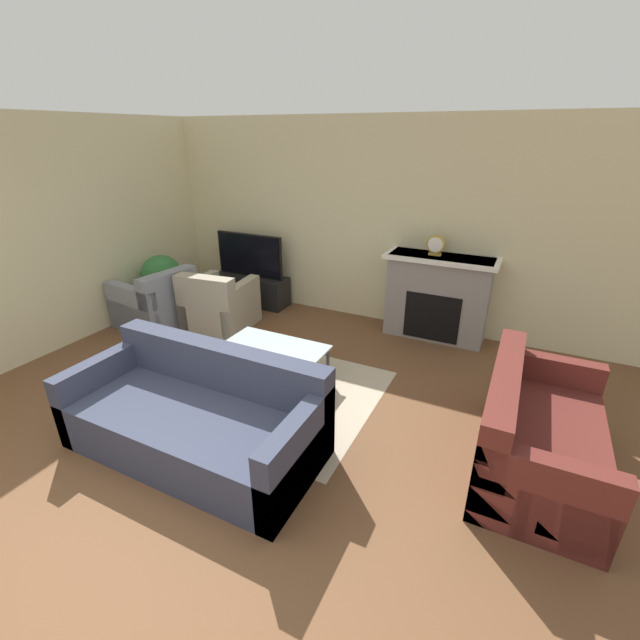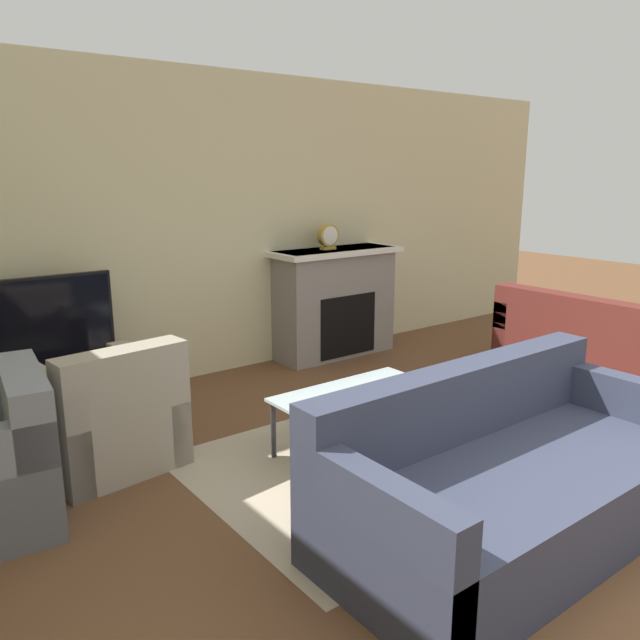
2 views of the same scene
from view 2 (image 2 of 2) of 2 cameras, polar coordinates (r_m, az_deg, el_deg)
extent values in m
cube|color=beige|center=(5.76, -9.08, 8.45)|extent=(8.95, 0.06, 2.70)
cube|color=#B7A88E|center=(4.17, 5.33, -12.67)|extent=(2.30, 1.86, 0.00)
cube|color=gray|center=(6.30, 1.35, 1.61)|extent=(1.25, 0.43, 1.09)
cube|color=black|center=(6.17, 2.61, -0.54)|extent=(0.69, 0.01, 0.61)
cube|color=white|center=(6.19, 1.55, 6.27)|extent=(1.37, 0.49, 0.05)
cube|color=black|center=(5.12, -23.97, -6.11)|extent=(1.17, 0.39, 0.45)
cube|color=black|center=(4.97, -24.57, -0.12)|extent=(1.11, 0.05, 0.65)
cube|color=black|center=(4.95, -24.50, -0.18)|extent=(1.07, 0.01, 0.61)
cube|color=#33384C|center=(3.46, 17.52, -15.22)|extent=(2.13, 0.98, 0.42)
cube|color=#33384C|center=(3.51, 12.77, -7.18)|extent=(2.13, 0.20, 0.40)
cube|color=#33384C|center=(2.75, 4.77, -19.86)|extent=(0.14, 0.98, 0.66)
cube|color=#33384C|center=(4.21, 25.63, -8.92)|extent=(0.14, 0.98, 0.66)
cube|color=#5B231E|center=(6.04, 23.85, -3.34)|extent=(0.87, 1.59, 0.42)
cube|color=#5B231E|center=(5.66, 22.59, 0.00)|extent=(0.20, 1.59, 0.40)
cube|color=#5B231E|center=(6.37, 18.31, -0.91)|extent=(0.87, 0.14, 0.66)
cube|color=gray|center=(3.69, -25.36, -7.12)|extent=(0.29, 0.85, 0.40)
cube|color=#9E937F|center=(4.31, -19.15, -9.52)|extent=(0.88, 0.93, 0.42)
cube|color=#9E937F|center=(3.89, -17.58, -5.42)|extent=(0.81, 0.29, 0.40)
cube|color=#9E937F|center=(4.39, -15.42, -7.10)|extent=(0.24, 0.86, 0.66)
cube|color=#9E937F|center=(4.15, -23.38, -8.98)|extent=(0.24, 0.86, 0.66)
cylinder|color=#333338|center=(3.71, 0.70, -12.80)|extent=(0.04, 0.04, 0.39)
cylinder|color=#333338|center=(4.36, 11.43, -8.96)|extent=(0.04, 0.04, 0.39)
cylinder|color=#333338|center=(4.14, -4.28, -9.96)|extent=(0.04, 0.04, 0.39)
cylinder|color=#333338|center=(4.73, 6.18, -6.96)|extent=(0.04, 0.04, 0.39)
cube|color=silver|center=(4.13, 3.83, -6.93)|extent=(1.10, 0.66, 0.02)
cube|color=#B79338|center=(6.15, 0.73, 6.60)|extent=(0.15, 0.07, 0.03)
cylinder|color=#B79338|center=(6.14, 0.73, 7.75)|extent=(0.22, 0.07, 0.22)
cylinder|color=white|center=(6.11, 0.95, 7.72)|extent=(0.18, 0.00, 0.18)
camera|label=1|loc=(4.84, 60.30, 14.59)|focal=24.00mm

